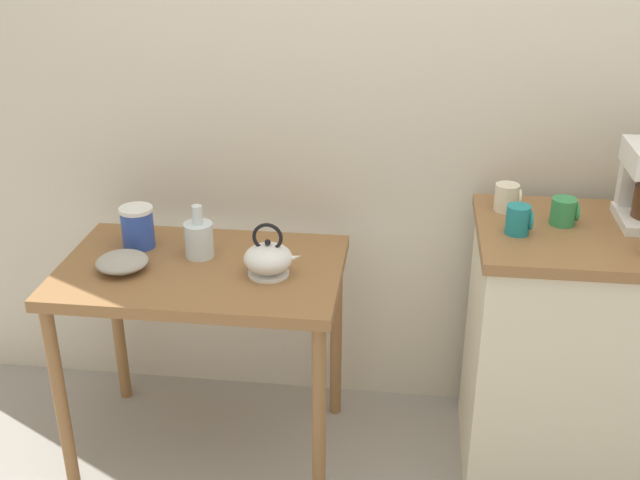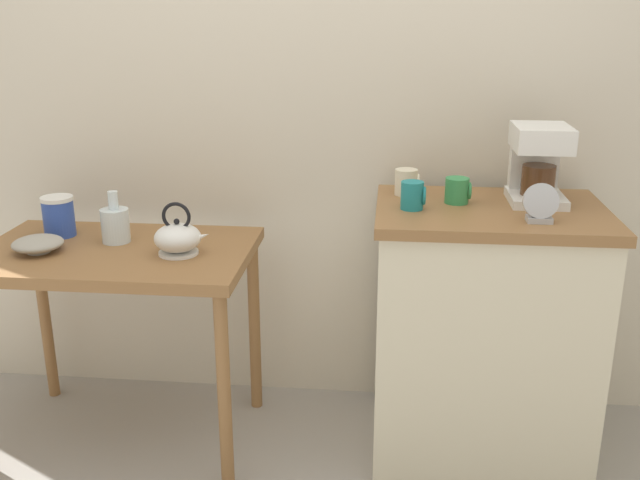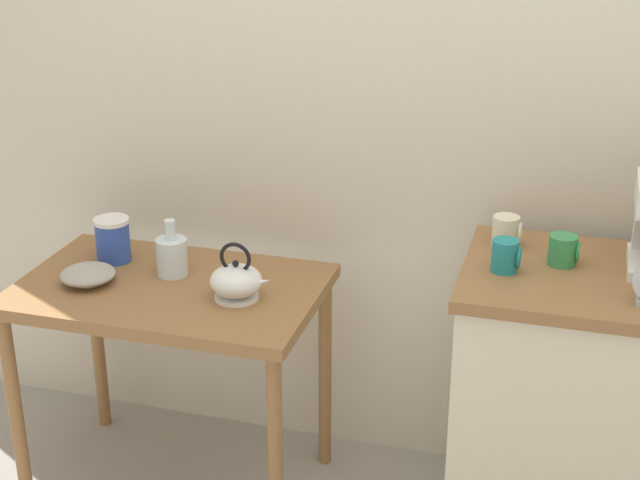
% 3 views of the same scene
% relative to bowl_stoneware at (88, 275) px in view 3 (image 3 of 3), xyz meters
% --- Properties ---
extents(back_wall, '(4.40, 0.10, 2.80)m').
position_rel_bowl_stoneware_xyz_m(back_wall, '(0.99, 0.52, 0.63)').
color(back_wall, beige).
rests_on(back_wall, ground_plane).
extents(wooden_table, '(0.93, 0.60, 0.74)m').
position_rel_bowl_stoneware_xyz_m(wooden_table, '(0.24, 0.06, -0.12)').
color(wooden_table, olive).
rests_on(wooden_table, ground_plane).
extents(kitchen_counter, '(0.76, 0.56, 0.91)m').
position_rel_bowl_stoneware_xyz_m(kitchen_counter, '(1.51, 0.13, -0.32)').
color(kitchen_counter, beige).
rests_on(kitchen_counter, ground_plane).
extents(bowl_stoneware, '(0.17, 0.17, 0.05)m').
position_rel_bowl_stoneware_xyz_m(bowl_stoneware, '(0.00, 0.00, 0.00)').
color(bowl_stoneware, '#9E998C').
rests_on(bowl_stoneware, wooden_table).
extents(teakettle, '(0.19, 0.16, 0.18)m').
position_rel_bowl_stoneware_xyz_m(teakettle, '(0.48, 0.03, 0.03)').
color(teakettle, white).
rests_on(teakettle, wooden_table).
extents(glass_carafe_vase, '(0.10, 0.10, 0.18)m').
position_rel_bowl_stoneware_xyz_m(glass_carafe_vase, '(0.22, 0.14, 0.03)').
color(glass_carafe_vase, silver).
rests_on(glass_carafe_vase, wooden_table).
extents(canister_enamel, '(0.11, 0.11, 0.15)m').
position_rel_bowl_stoneware_xyz_m(canister_enamel, '(-0.01, 0.18, 0.04)').
color(canister_enamel, '#2D4CAD').
rests_on(canister_enamel, wooden_table).
extents(mug_dark_teal, '(0.08, 0.07, 0.09)m').
position_rel_bowl_stoneware_xyz_m(mug_dark_teal, '(1.25, 0.09, 0.18)').
color(mug_dark_teal, teal).
rests_on(mug_dark_teal, kitchen_counter).
extents(mug_small_cream, '(0.09, 0.08, 0.09)m').
position_rel_bowl_stoneware_xyz_m(mug_small_cream, '(1.24, 0.27, 0.18)').
color(mug_small_cream, beige).
rests_on(mug_small_cream, kitchen_counter).
extents(mug_tall_green, '(0.09, 0.08, 0.09)m').
position_rel_bowl_stoneware_xyz_m(mug_tall_green, '(1.40, 0.18, 0.18)').
color(mug_tall_green, '#338C4C').
rests_on(mug_tall_green, kitchen_counter).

